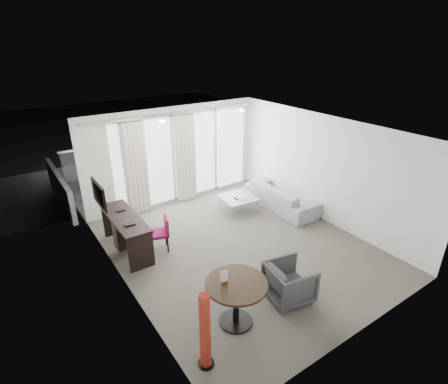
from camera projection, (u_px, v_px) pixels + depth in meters
floor at (239, 247)px, 7.69m from camera, size 5.00×6.00×0.00m
ceiling at (242, 131)px, 6.62m from camera, size 5.00×6.00×0.00m
wall_left at (121, 228)px, 5.88m from camera, size 0.00×6.00×2.60m
wall_right at (323, 169)px, 8.44m from camera, size 0.00×6.00×2.60m
wall_front at (368, 266)px, 4.89m from camera, size 5.00×0.00×2.60m
window_panel at (184, 157)px, 9.60m from camera, size 4.00×0.02×2.38m
window_frame at (185, 157)px, 9.59m from camera, size 4.10×0.06×2.44m
curtain_left at (136, 169)px, 8.74m from camera, size 0.60×0.20×2.38m
curtain_right at (186, 159)px, 9.45m from camera, size 0.60×0.20×2.38m
curtain_track at (175, 113)px, 8.81m from camera, size 4.80×0.04×0.04m
downlight_a at (162, 122)px, 7.37m from camera, size 0.12×0.12×0.02m
downlight_b at (242, 111)px, 8.45m from camera, size 0.12×0.12×0.02m
desk at (127, 234)px, 7.42m from camera, size 0.54×1.73×0.81m
tv at (99, 194)px, 6.97m from camera, size 0.05×0.80×0.50m
desk_chair at (159, 234)px, 7.44m from camera, size 0.53×0.51×0.78m
round_table at (236, 303)px, 5.52m from camera, size 1.27×1.27×0.78m
menu_card at (224, 285)px, 5.41m from camera, size 0.11×0.04×0.20m
red_lamp at (205, 331)px, 4.70m from camera, size 0.30×0.30×1.23m
tub_armchair at (290, 282)px, 6.06m from camera, size 0.87×0.85×0.68m
coffee_table at (238, 204)px, 9.21m from camera, size 0.94×0.94×0.38m
remote at (236, 200)px, 9.05m from camera, size 0.05×0.15×0.02m
magazine at (242, 199)px, 9.10m from camera, size 0.33×0.37×0.02m
sofa at (281, 197)px, 9.31m from camera, size 0.84×2.14×0.63m
terrace_slab at (164, 182)px, 11.26m from camera, size 5.60×3.00×0.12m
rattan_chair_a at (189, 167)px, 11.28m from camera, size 0.67×0.67×0.75m
rattan_chair_b at (221, 159)px, 11.86m from camera, size 0.59×0.59×0.84m
rattan_table at (185, 169)px, 11.45m from camera, size 0.51×0.51×0.47m
balustrade at (145, 153)px, 12.13m from camera, size 5.50×0.06×1.05m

